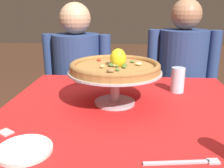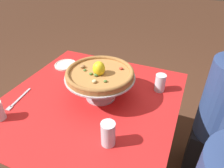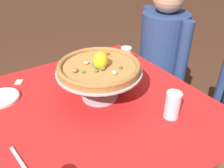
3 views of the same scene
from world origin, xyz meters
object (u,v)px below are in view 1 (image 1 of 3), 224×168
Objects in this scene: water_glass_back_left at (82,74)px; sugar_packet at (6,132)px; diner_right at (180,91)px; pizza at (115,66)px; pizza_stand at (115,80)px; water_glass_back_right at (178,82)px; diner_left at (78,88)px; side_plate at (24,149)px; dinner_fork at (186,162)px.

water_glass_back_left is 2.21× the size of sugar_packet.
pizza is at bearing -120.90° from diner_right.
pizza is 0.39m from water_glass_back_left.
water_glass_back_right is at bearing 31.34° from pizza_stand.
diner_left is at bearing 113.80° from pizza.
diner_left is (-0.32, 0.73, -0.28)m from pizza_stand.
pizza is 0.49m from sugar_packet.
water_glass_back_left is 0.49m from diner_left.
pizza_stand is at bearing -148.66° from water_glass_back_right.
diner_right is at bearing 32.05° from water_glass_back_left.
side_plate is at bearing -120.79° from diner_right.
diner_right is at bearing 76.99° from water_glass_back_right.
diner_left is 0.74m from diner_right.
water_glass_back_right is 0.57m from diner_right.
pizza_stand is 0.35m from water_glass_back_right.
water_glass_back_left is (-0.21, 0.31, -0.12)m from pizza.
dinner_fork is (0.22, -0.43, -0.11)m from pizza_stand.
diner_right reaches higher than sugar_packet.
water_glass_back_right is at bearing 82.88° from dinner_fork.
pizza is at bearing -148.57° from water_glass_back_right.
water_glass_back_right reaches higher than dinner_fork.
pizza_stand is 0.50m from dinner_fork.
pizza_stand is 0.86m from diner_right.
water_glass_back_right is at bearing 31.43° from pizza.
dinner_fork reaches higher than sugar_packet.
side_plate is at bearing 177.18° from dinner_fork.
pizza is 0.51m from dinner_fork.
diner_right reaches higher than water_glass_back_left.
diner_right is (0.77, 1.00, -0.17)m from sugar_packet.
water_glass_back_left reaches higher than side_plate.
sugar_packet is 0.04× the size of diner_left.
side_plate is 0.14× the size of diner_left.
pizza_stand is 0.33× the size of diner_right.
sugar_packet is at bearing -139.43° from pizza_stand.
pizza_stand is 3.22× the size of water_glass_back_right.
water_glass_back_left is 0.67× the size of side_plate.
water_glass_back_right is 0.62m from dinner_fork.
sugar_packet is at bearing -139.51° from pizza.
diner_right reaches higher than pizza_stand.
pizza reaches higher than dinner_fork.
sugar_packet is (-0.65, -0.48, -0.05)m from water_glass_back_right.
diner_left is (-0.62, 0.55, -0.23)m from water_glass_back_right.
water_glass_back_left is at bearing 166.14° from water_glass_back_right.
water_glass_back_right is (0.30, 0.18, -0.11)m from pizza.
pizza_stand reaches higher than side_plate.
side_plate is at bearing -120.60° from pizza.
side_plate is 0.15m from sugar_packet.
diner_left is at bearing 138.48° from water_glass_back_right.
side_plate is (-0.24, -0.41, -0.16)m from pizza.
diner_left is at bearing 105.33° from water_glass_back_left.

